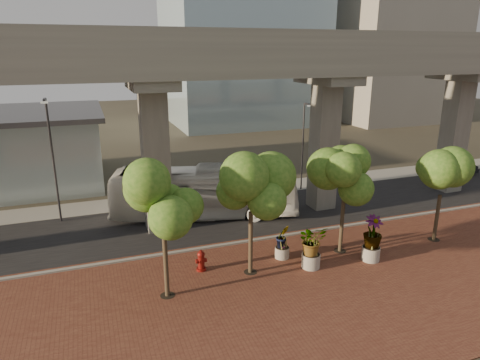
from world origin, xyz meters
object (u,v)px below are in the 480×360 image
object	(u,v)px
parked_car	(453,166)
planter_front	(312,242)
fire_hydrant	(201,261)
transit_bus	(205,192)

from	to	relation	value
parked_car	planter_front	world-z (taller)	planter_front
fire_hydrant	planter_front	xyz separation A→B (m)	(5.60, -1.68, 0.91)
transit_bus	fire_hydrant	distance (m)	7.87
parked_car	fire_hydrant	world-z (taller)	parked_car
fire_hydrant	planter_front	world-z (taller)	planter_front
parked_car	fire_hydrant	size ratio (longest dim) A/B	3.81
transit_bus	parked_car	xyz separation A→B (m)	(24.92, 2.64, -1.05)
parked_car	planter_front	bearing A→B (deg)	134.04
parked_car	planter_front	xyz separation A→B (m)	(-21.57, -11.77, 0.80)
fire_hydrant	planter_front	bearing A→B (deg)	-16.72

